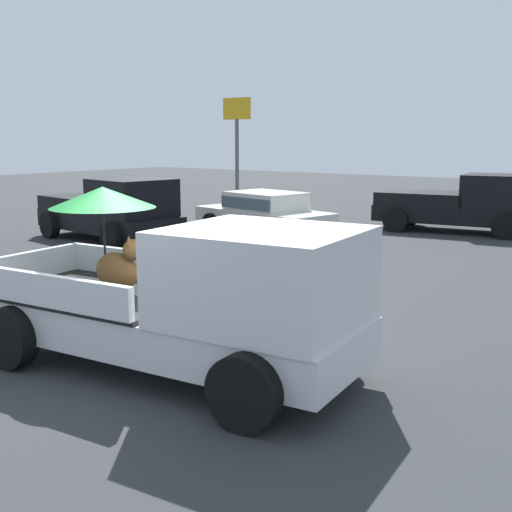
% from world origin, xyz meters
% --- Properties ---
extents(ground_plane, '(80.00, 80.00, 0.00)m').
position_xyz_m(ground_plane, '(0.00, 0.00, 0.00)').
color(ground_plane, '#2D3033').
extents(pickup_truck_main, '(5.22, 2.69, 2.25)m').
position_xyz_m(pickup_truck_main, '(0.41, 0.06, 0.98)').
color(pickup_truck_main, black).
rests_on(pickup_truck_main, ground).
extents(pickup_truck_red, '(4.99, 2.65, 1.80)m').
position_xyz_m(pickup_truck_red, '(-8.40, 6.41, 0.87)').
color(pickup_truck_red, black).
rests_on(pickup_truck_red, ground).
extents(pickup_truck_far, '(5.01, 2.73, 1.80)m').
position_xyz_m(pickup_truck_far, '(-1.07, 14.03, 0.87)').
color(pickup_truck_far, black).
rests_on(pickup_truck_far, ground).
extents(parked_sedan_far, '(4.56, 2.59, 1.33)m').
position_xyz_m(parked_sedan_far, '(-5.39, 9.57, 0.74)').
color(parked_sedan_far, black).
rests_on(parked_sedan_far, ground).
extents(motel_sign, '(1.40, 0.16, 4.54)m').
position_xyz_m(motel_sign, '(-11.69, 16.29, 3.22)').
color(motel_sign, '#59595B').
rests_on(motel_sign, ground).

